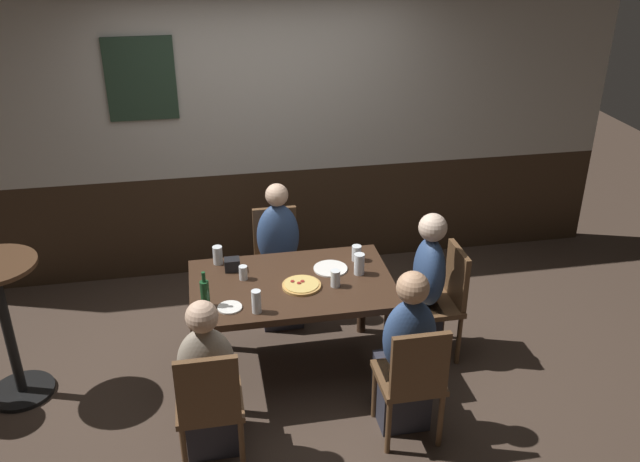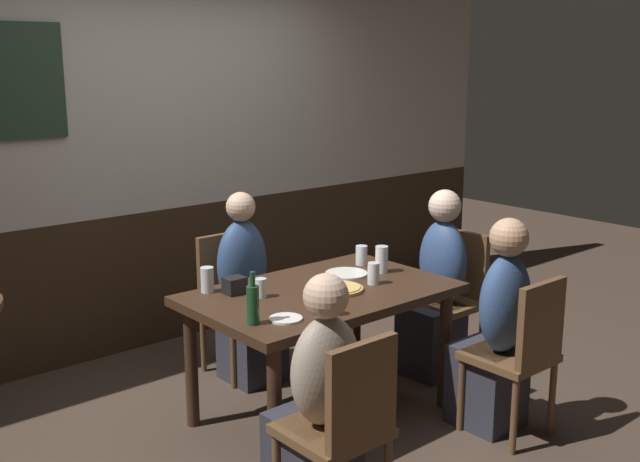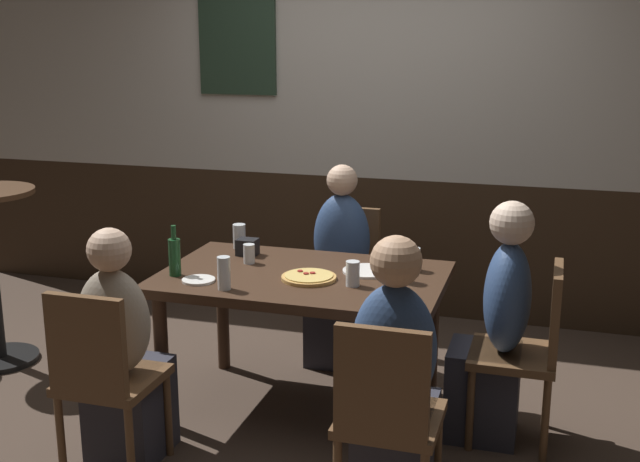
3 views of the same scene
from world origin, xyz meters
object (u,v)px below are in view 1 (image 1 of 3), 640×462
at_px(person_head_east, 421,298).
at_px(person_right_near, 405,361).
at_px(pint_glass_pale, 357,254).
at_px(side_bar_table, 5,320).
at_px(beer_glass_half, 218,256).
at_px(person_left_near, 209,388).
at_px(plate_white_small, 230,307).
at_px(dining_table, 292,293).
at_px(highball_clear, 243,273).
at_px(plate_white_large, 330,269).
at_px(condiment_caddy, 232,264).
at_px(pizza, 302,285).
at_px(chair_right_near, 413,377).
at_px(person_mid_far, 280,264).
at_px(chair_mid_far, 277,255).
at_px(tumbler_water, 256,303).
at_px(pint_glass_stout, 359,265).
at_px(chair_left_near, 209,402).
at_px(beer_bottle_green, 205,293).
at_px(pint_glass_amber, 335,279).
at_px(chair_head_east, 442,296).

xyz_separation_m(person_head_east, person_right_near, (-0.34, -0.71, -0.00)).
relative_size(pint_glass_pale, side_bar_table, 0.11).
bearing_deg(person_head_east, beer_glass_half, 165.82).
xyz_separation_m(person_left_near, plate_white_small, (0.18, 0.45, 0.28)).
relative_size(dining_table, highball_clear, 13.85).
height_order(plate_white_large, condiment_caddy, condiment_caddy).
bearing_deg(person_right_near, plate_white_small, 157.35).
distance_m(highball_clear, beer_glass_half, 0.31).
relative_size(pizza, plate_white_large, 1.10).
bearing_deg(dining_table, chair_right_near, -54.22).
xyz_separation_m(person_mid_far, plate_white_large, (0.30, -0.58, 0.25)).
xyz_separation_m(pint_glass_pale, plate_white_small, (-0.97, -0.49, -0.04)).
distance_m(dining_table, chair_mid_far, 0.88).
xyz_separation_m(person_right_near, beer_glass_half, (-1.12, 1.07, 0.30)).
height_order(dining_table, tumbler_water, tumbler_water).
distance_m(chair_right_near, pint_glass_stout, 0.96).
bearing_deg(tumbler_water, condiment_caddy, 101.34).
bearing_deg(person_right_near, plate_white_large, 111.11).
xyz_separation_m(dining_table, person_right_near, (0.62, -0.71, -0.15)).
bearing_deg(chair_mid_far, chair_left_near, -109.82).
distance_m(dining_table, chair_right_near, 1.08).
distance_m(chair_right_near, person_left_near, 1.26).
relative_size(person_right_near, beer_bottle_green, 4.56).
bearing_deg(person_mid_far, pint_glass_amber, -70.41).
bearing_deg(side_bar_table, pint_glass_amber, -4.52).
relative_size(chair_right_near, tumbler_water, 5.53).
relative_size(pint_glass_stout, plate_white_small, 0.97).
height_order(chair_mid_far, pint_glass_stout, pint_glass_stout).
xyz_separation_m(pint_glass_stout, condiment_caddy, (-0.89, 0.22, -0.02)).
xyz_separation_m(tumbler_water, condiment_caddy, (-0.12, 0.58, -0.03)).
bearing_deg(beer_bottle_green, condiment_caddy, 65.65).
bearing_deg(pizza, side_bar_table, 175.95).
bearing_deg(plate_white_small, pint_glass_pale, 26.66).
distance_m(plate_white_small, side_bar_table, 1.53).
xyz_separation_m(person_right_near, pint_glass_pale, (-0.10, 0.94, 0.29)).
bearing_deg(dining_table, condiment_caddy, 147.69).
distance_m(dining_table, chair_left_near, 1.08).
bearing_deg(side_bar_table, chair_mid_far, 22.42).
bearing_deg(chair_head_east, beer_glass_half, 167.18).
bearing_deg(side_bar_table, highball_clear, 1.35).
distance_m(chair_head_east, person_left_near, 1.89).
relative_size(beer_bottle_green, condiment_caddy, 2.34).
xyz_separation_m(dining_table, plate_white_large, (0.30, 0.13, 0.10)).
relative_size(chair_head_east, person_head_east, 0.75).
xyz_separation_m(condiment_caddy, side_bar_table, (-1.54, -0.18, -0.17)).
bearing_deg(beer_glass_half, dining_table, -36.78).
bearing_deg(beer_glass_half, pizza, -38.73).
distance_m(person_head_east, tumbler_water, 1.32).
bearing_deg(person_left_near, person_head_east, 23.87).
distance_m(person_left_near, pint_glass_stout, 1.38).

